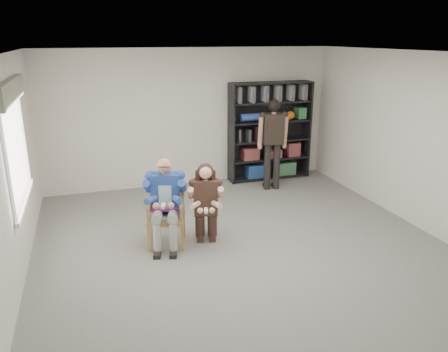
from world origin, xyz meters
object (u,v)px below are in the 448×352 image
object	(u,v)px
armchair	(166,212)
bookshelf	(270,131)
standing_man	(273,146)
seated_man	(166,203)
kneeling_woman	(206,205)

from	to	relation	value
armchair	bookshelf	size ratio (longest dim) A/B	0.49
armchair	standing_man	xyz separation A→B (m)	(2.52, 1.85, 0.40)
seated_man	kneeling_woman	bearing A→B (deg)	3.33
armchair	kneeling_woman	world-z (taller)	kneeling_woman
armchair	standing_man	bearing A→B (deg)	51.22
bookshelf	kneeling_woman	bearing A→B (deg)	-129.41
armchair	kneeling_woman	distance (m)	0.60
kneeling_woman	bookshelf	size ratio (longest dim) A/B	0.59
kneeling_woman	bookshelf	xyz separation A→B (m)	(2.17, 2.64, 0.43)
bookshelf	standing_man	world-z (taller)	bookshelf
bookshelf	standing_man	xyz separation A→B (m)	(-0.23, -0.68, -0.14)
seated_man	standing_man	distance (m)	3.14
seated_man	kneeling_woman	size ratio (longest dim) A/B	1.09
seated_man	bookshelf	bearing A→B (deg)	57.54
armchair	bookshelf	distance (m)	3.77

